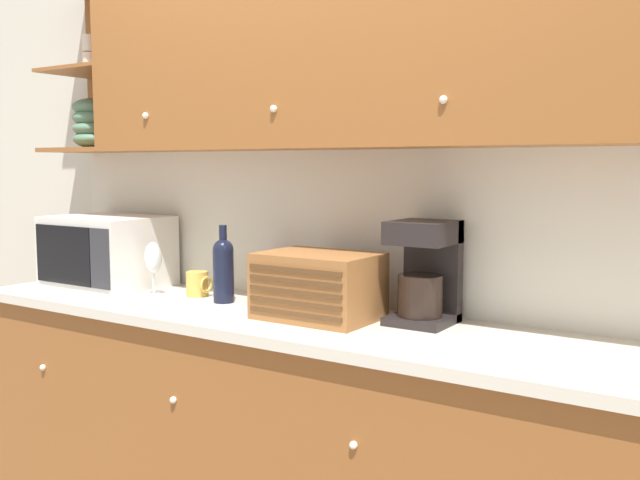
# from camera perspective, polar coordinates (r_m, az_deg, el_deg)

# --- Properties ---
(wall_back) EXTENTS (5.43, 0.06, 2.60)m
(wall_back) POSITION_cam_1_polar(r_m,az_deg,el_deg) (2.83, 2.65, 1.89)
(wall_back) COLOR beige
(wall_back) RESTS_ON ground_plane
(counter_unit) EXTENTS (3.05, 0.62, 0.95)m
(counter_unit) POSITION_cam_1_polar(r_m,az_deg,el_deg) (2.74, -1.07, -15.94)
(counter_unit) COLOR #935628
(counter_unit) RESTS_ON ground_plane
(backsplash_panel) EXTENTS (3.03, 0.01, 0.61)m
(backsplash_panel) POSITION_cam_1_polar(r_m,az_deg,el_deg) (2.80, 2.27, 0.98)
(backsplash_panel) COLOR silver
(backsplash_panel) RESTS_ON counter_unit
(upper_cabinets) EXTENTS (3.03, 0.35, 0.78)m
(upper_cabinets) POSITION_cam_1_polar(r_m,az_deg,el_deg) (2.61, 3.56, 15.85)
(upper_cabinets) COLOR #935628
(upper_cabinets) RESTS_ON backsplash_panel
(microwave) EXTENTS (0.51, 0.40, 0.32)m
(microwave) POSITION_cam_1_polar(r_m,az_deg,el_deg) (3.38, -16.65, -0.86)
(microwave) COLOR silver
(microwave) RESTS_ON counter_unit
(wine_glass) EXTENTS (0.07, 0.07, 0.23)m
(wine_glass) POSITION_cam_1_polar(r_m,az_deg,el_deg) (3.08, -13.21, -1.53)
(wine_glass) COLOR silver
(wine_glass) RESTS_ON counter_unit
(mug) EXTENTS (0.10, 0.09, 0.10)m
(mug) POSITION_cam_1_polar(r_m,az_deg,el_deg) (3.05, -9.77, -3.48)
(mug) COLOR gold
(mug) RESTS_ON counter_unit
(wine_bottle) EXTENTS (0.08, 0.08, 0.31)m
(wine_bottle) POSITION_cam_1_polar(r_m,az_deg,el_deg) (2.88, -7.74, -2.18)
(wine_bottle) COLOR black
(wine_bottle) RESTS_ON counter_unit
(storage_canister) EXTENTS (0.14, 0.14, 0.16)m
(storage_canister) POSITION_cam_1_polar(r_m,az_deg,el_deg) (2.91, -3.50, -3.29)
(storage_canister) COLOR #B22D28
(storage_canister) RESTS_ON counter_unit
(bread_box) EXTENTS (0.42, 0.30, 0.24)m
(bread_box) POSITION_cam_1_polar(r_m,az_deg,el_deg) (2.56, -0.14, -3.69)
(bread_box) COLOR #996033
(bread_box) RESTS_ON counter_unit
(coffee_maker) EXTENTS (0.21, 0.22, 0.36)m
(coffee_maker) POSITION_cam_1_polar(r_m,az_deg,el_deg) (2.51, 8.41, -2.52)
(coffee_maker) COLOR black
(coffee_maker) RESTS_ON counter_unit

